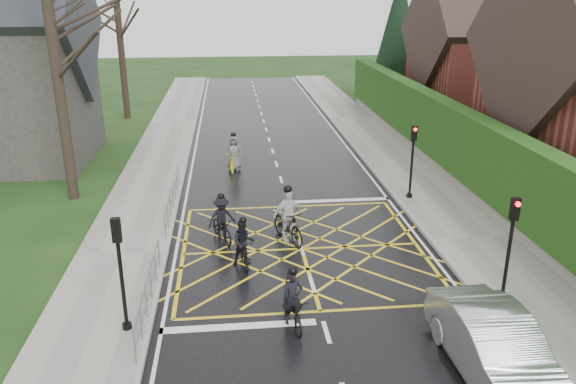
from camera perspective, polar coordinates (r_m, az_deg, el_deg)
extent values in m
plane|color=black|center=(19.27, 1.40, -5.80)|extent=(120.00, 120.00, 0.00)
cube|color=black|center=(19.27, 1.40, -5.79)|extent=(9.00, 80.00, 0.01)
cube|color=gray|center=(20.82, 18.06, -4.58)|extent=(3.00, 80.00, 0.15)
cube|color=gray|center=(19.45, -16.52, -6.17)|extent=(3.00, 80.00, 0.15)
cube|color=slate|center=(26.53, 16.52, 1.46)|extent=(0.50, 38.00, 0.70)
cube|color=#173A10|center=(26.06, 16.89, 5.11)|extent=(0.90, 38.00, 2.80)
cube|color=maroon|center=(39.50, 19.95, 10.88)|extent=(9.00, 8.00, 6.00)
cube|color=#30201D|center=(39.21, 20.46, 15.06)|extent=(9.80, 8.80, 8.80)
cylinder|color=black|center=(45.81, 10.74, 9.74)|extent=(0.50, 0.50, 1.20)
cone|color=black|center=(45.28, 11.10, 15.22)|extent=(4.60, 4.60, 10.00)
cube|color=#2D2B28|center=(31.67, -27.04, 8.90)|extent=(8.00, 7.00, 7.00)
cylinder|color=black|center=(24.34, -22.49, 11.67)|extent=(0.44, 0.44, 11.00)
cylinder|color=black|center=(32.25, -20.54, 14.46)|extent=(0.44, 0.44, 12.00)
cylinder|color=black|center=(39.99, -16.65, 14.23)|extent=(0.44, 0.44, 10.00)
cylinder|color=slate|center=(15.73, -14.09, -8.59)|extent=(0.05, 5.00, 0.05)
cylinder|color=slate|center=(15.95, -13.96, -10.02)|extent=(0.04, 5.00, 0.04)
cylinder|color=slate|center=(13.88, -15.26, -15.30)|extent=(0.04, 0.04, 1.00)
cylinder|color=slate|center=(18.17, -12.97, -6.26)|extent=(0.04, 0.04, 1.00)
cylinder|color=slate|center=(22.58, -11.70, 0.44)|extent=(0.05, 6.00, 0.05)
cylinder|color=slate|center=(22.73, -11.63, -0.63)|extent=(0.04, 6.00, 0.04)
cylinder|color=slate|center=(19.97, -12.35, -3.75)|extent=(0.04, 0.04, 1.00)
cylinder|color=slate|center=(25.57, -11.04, 1.59)|extent=(0.04, 0.04, 1.00)
cylinder|color=black|center=(23.67, 12.44, 2.56)|extent=(0.10, 0.10, 3.00)
cylinder|color=black|center=(24.10, 12.21, -0.50)|extent=(0.24, 0.24, 0.30)
cube|color=black|center=(23.31, 12.69, 5.85)|extent=(0.22, 0.16, 0.62)
sphere|color=#FF0C0C|center=(23.16, 12.82, 6.21)|extent=(0.14, 0.14, 0.14)
cylinder|color=black|center=(16.46, 21.44, -6.16)|extent=(0.10, 0.10, 3.00)
cylinder|color=black|center=(17.06, 20.87, -10.26)|extent=(0.24, 0.24, 0.30)
cube|color=black|center=(15.93, 22.06, -1.62)|extent=(0.22, 0.16, 0.62)
sphere|color=#FF0C0C|center=(15.77, 22.34, -1.17)|extent=(0.14, 0.14, 0.14)
cylinder|color=black|center=(14.71, -16.50, -8.73)|extent=(0.10, 0.10, 3.00)
cylinder|color=black|center=(15.38, -16.01, -13.17)|extent=(0.24, 0.24, 0.30)
cube|color=black|center=(14.11, -17.05, -3.72)|extent=(0.22, 0.16, 0.62)
sphere|color=#FF0C0C|center=(14.15, -17.04, -2.86)|extent=(0.14, 0.14, 0.14)
imported|color=black|center=(14.99, 0.51, -11.90)|extent=(0.85, 1.77, 0.89)
imported|color=black|center=(14.92, 0.47, -10.68)|extent=(0.60, 0.44, 1.51)
sphere|color=black|center=(14.54, 0.47, -8.05)|extent=(0.24, 0.24, 0.24)
imported|color=black|center=(18.01, -4.51, -6.04)|extent=(0.67, 1.69, 0.99)
imported|color=black|center=(17.98, -4.54, -5.15)|extent=(0.80, 0.66, 1.51)
sphere|color=black|center=(17.67, -4.60, -2.87)|extent=(0.24, 0.24, 0.24)
imported|color=black|center=(19.90, -6.71, -3.61)|extent=(1.20, 1.87, 0.93)
imported|color=black|center=(19.86, -6.74, -2.64)|extent=(1.16, 0.91, 1.58)
sphere|color=black|center=(19.57, -6.84, -0.44)|extent=(0.25, 0.25, 0.25)
imported|color=black|center=(19.56, 0.00, -3.40)|extent=(1.32, 2.13, 1.24)
imported|color=silver|center=(19.53, -0.03, -2.40)|extent=(1.20, 0.85, 1.89)
sphere|color=black|center=(19.18, -0.03, 0.28)|extent=(0.30, 0.30, 0.30)
imported|color=gold|center=(27.57, -5.49, 3.23)|extent=(0.93, 2.01, 1.02)
imported|color=#595B61|center=(27.56, -5.52, 3.99)|extent=(0.91, 0.66, 1.73)
sphere|color=black|center=(27.34, -5.58, 5.77)|extent=(0.27, 0.27, 0.27)
imported|color=silver|center=(13.84, 20.35, -14.68)|extent=(1.74, 4.70, 1.53)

